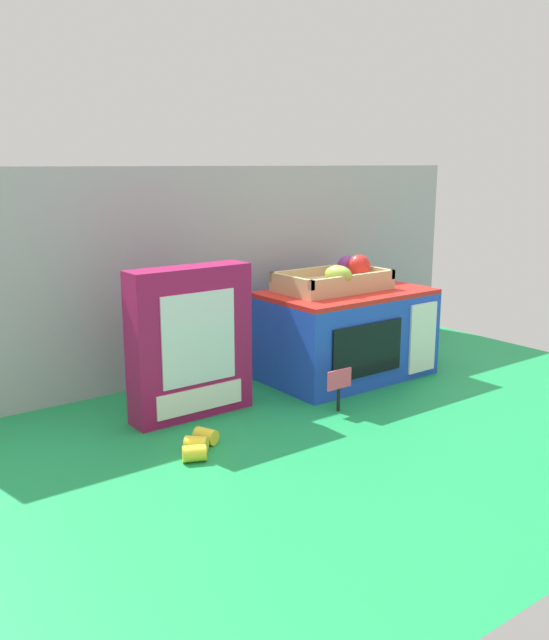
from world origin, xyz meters
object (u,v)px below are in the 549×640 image
Objects in this scene: toy_microwave at (345,333)px; food_groups_crate at (337,280)px; cookie_set_box at (190,343)px; loose_toy_banana at (199,444)px; price_sign at (339,384)px; loose_toy_apple at (423,348)px.

food_groups_crate is (-0.01, 0.03, 0.14)m from toy_microwave.
food_groups_crate reaches higher than toy_microwave.
cookie_set_box reaches higher than loose_toy_banana.
cookie_set_box is 3.40× the size of price_sign.
toy_microwave is 6.37× the size of loose_toy_apple.
food_groups_crate is at bearing 112.56° from toy_microwave.
toy_microwave is at bearing 174.51° from loose_toy_apple.
food_groups_crate reaches higher than loose_toy_apple.
price_sign is (-0.19, -0.22, -0.19)m from food_groups_crate.
loose_toy_apple is (0.85, 0.17, 0.02)m from loose_toy_banana.
cookie_set_box is at bearing 178.93° from loose_toy_apple.
loose_toy_banana is at bearing -160.73° from toy_microwave.
loose_toy_apple is (0.76, -0.01, -0.14)m from cookie_set_box.
toy_microwave reaches higher than loose_toy_banana.
cookie_set_box is 0.26m from loose_toy_banana.
food_groups_crate is at bearing 169.84° from loose_toy_apple.
food_groups_crate is 0.35m from price_sign.
cookie_set_box is at bearing -178.45° from toy_microwave.
loose_toy_apple is (0.48, 0.17, -0.03)m from price_sign.
price_sign reaches higher than loose_toy_apple.
toy_microwave reaches higher than price_sign.
toy_microwave is 0.48m from cookie_set_box.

